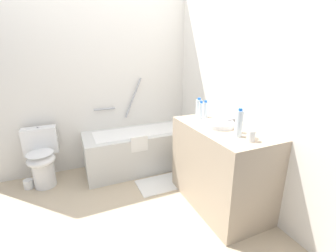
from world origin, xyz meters
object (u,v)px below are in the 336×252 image
at_px(water_bottle_0, 205,111).
at_px(toilet_paper_roll, 29,184).
at_px(drinking_glass_0, 251,136).
at_px(drinking_glass_1, 238,128).
at_px(water_bottle_2, 239,123).
at_px(sink_basin, 219,124).
at_px(water_bottle_3, 199,108).
at_px(bathtub, 142,148).
at_px(water_bottle_1, 201,111).
at_px(toilet, 42,157).
at_px(sink_faucet, 234,122).
at_px(bath_mat, 162,183).

xyz_separation_m(water_bottle_0, toilet_paper_roll, (-1.93, 0.91, -0.94)).
relative_size(drinking_glass_0, drinking_glass_1, 1.04).
bearing_deg(water_bottle_2, drinking_glass_1, 50.75).
bearing_deg(water_bottle_2, sink_basin, 87.06).
xyz_separation_m(sink_basin, water_bottle_3, (0.01, 0.41, 0.08)).
bearing_deg(bathtub, water_bottle_1, -59.96).
distance_m(water_bottle_0, water_bottle_2, 0.54).
bearing_deg(drinking_glass_0, toilet, 137.54).
height_order(bathtub, water_bottle_0, bathtub).
height_order(water_bottle_3, drinking_glass_0, water_bottle_3).
relative_size(toilet, toilet_paper_roll, 6.37).
xyz_separation_m(toilet, water_bottle_0, (1.74, -0.94, 0.63)).
relative_size(sink_faucet, bath_mat, 0.24).
height_order(water_bottle_3, toilet_paper_roll, water_bottle_3).
height_order(water_bottle_0, drinking_glass_0, water_bottle_0).
xyz_separation_m(bathtub, water_bottle_0, (0.47, -0.89, 0.70)).
relative_size(drinking_glass_1, bath_mat, 0.14).
distance_m(water_bottle_2, toilet_paper_roll, 2.60).
height_order(sink_basin, water_bottle_1, water_bottle_1).
xyz_separation_m(water_bottle_1, water_bottle_2, (0.00, -0.62, 0.03)).
relative_size(toilet, sink_faucet, 4.80).
bearing_deg(water_bottle_2, water_bottle_3, 87.97).
xyz_separation_m(water_bottle_1, drinking_glass_1, (0.07, -0.54, -0.05)).
bearing_deg(sink_basin, water_bottle_2, -92.94).
bearing_deg(water_bottle_2, bath_mat, 113.75).
height_order(bathtub, drinking_glass_0, bathtub).
relative_size(water_bottle_1, water_bottle_3, 0.93).
bearing_deg(water_bottle_3, sink_basin, -91.35).
distance_m(water_bottle_0, water_bottle_1, 0.08).
height_order(water_bottle_2, water_bottle_3, water_bottle_2).
relative_size(water_bottle_0, drinking_glass_1, 2.52).
bearing_deg(water_bottle_0, drinking_glass_0, -87.95).
bearing_deg(water_bottle_3, bath_mat, 160.33).
distance_m(water_bottle_1, drinking_glass_1, 0.55).
bearing_deg(sink_faucet, toilet, 148.86).
height_order(toilet, water_bottle_3, water_bottle_3).
height_order(drinking_glass_1, toilet_paper_roll, drinking_glass_1).
height_order(bathtub, toilet, bathtub).
height_order(water_bottle_2, bath_mat, water_bottle_2).
height_order(water_bottle_0, water_bottle_3, water_bottle_0).
bearing_deg(drinking_glass_0, water_bottle_3, 89.78).
height_order(water_bottle_2, drinking_glass_0, water_bottle_2).
bearing_deg(water_bottle_3, drinking_glass_1, -86.23).
xyz_separation_m(water_bottle_0, drinking_glass_1, (0.07, -0.46, -0.06)).
xyz_separation_m(toilet, drinking_glass_0, (1.77, -1.62, 0.57)).
bearing_deg(sink_faucet, water_bottle_3, 112.82).
distance_m(sink_basin, water_bottle_0, 0.25).
xyz_separation_m(water_bottle_2, bath_mat, (-0.38, 0.87, -1.01)).
xyz_separation_m(sink_basin, sink_faucet, (0.18, 0.00, 0.00)).
distance_m(water_bottle_0, drinking_glass_1, 0.47).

